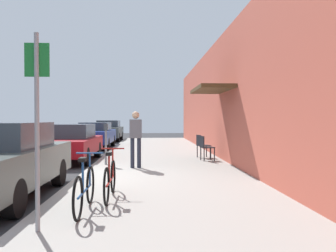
# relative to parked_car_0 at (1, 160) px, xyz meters

# --- Properties ---
(ground_plane) EXTENTS (60.00, 60.00, 0.00)m
(ground_plane) POSITION_rel_parked_car_0_xyz_m (1.10, 1.84, -0.78)
(ground_plane) COLOR #2D2D30
(sidewalk_slab) EXTENTS (4.50, 32.00, 0.12)m
(sidewalk_slab) POSITION_rel_parked_car_0_xyz_m (3.35, 3.84, -0.72)
(sidewalk_slab) COLOR #9E9B93
(sidewalk_slab) RESTS_ON ground_plane
(building_facade) EXTENTS (1.40, 32.00, 4.68)m
(building_facade) POSITION_rel_parked_car_0_xyz_m (5.74, 3.85, 1.57)
(building_facade) COLOR #BC5442
(building_facade) RESTS_ON ground_plane
(parked_car_0) EXTENTS (1.80, 4.40, 1.52)m
(parked_car_0) POSITION_rel_parked_car_0_xyz_m (0.00, 0.00, 0.00)
(parked_car_0) COLOR #47514C
(parked_car_0) RESTS_ON ground_plane
(parked_car_1) EXTENTS (1.80, 4.40, 1.40)m
(parked_car_1) POSITION_rel_parked_car_0_xyz_m (0.00, 6.14, -0.06)
(parked_car_1) COLOR maroon
(parked_car_1) RESTS_ON ground_plane
(parked_car_2) EXTENTS (1.80, 4.40, 1.40)m
(parked_car_2) POSITION_rel_parked_car_0_xyz_m (0.00, 12.05, -0.04)
(parked_car_2) COLOR navy
(parked_car_2) RESTS_ON ground_plane
(parked_car_3) EXTENTS (1.80, 4.40, 1.48)m
(parked_car_3) POSITION_rel_parked_car_0_xyz_m (0.00, 18.14, -0.01)
(parked_car_3) COLOR #47514C
(parked_car_3) RESTS_ON ground_plane
(parking_meter) EXTENTS (0.12, 0.10, 1.32)m
(parking_meter) POSITION_rel_parked_car_0_xyz_m (1.55, 4.22, 0.11)
(parking_meter) COLOR slate
(parking_meter) RESTS_ON sidewalk_slab
(street_sign) EXTENTS (0.32, 0.06, 2.60)m
(street_sign) POSITION_rel_parked_car_0_xyz_m (1.50, -2.44, 0.86)
(street_sign) COLOR gray
(street_sign) RESTS_ON sidewalk_slab
(bicycle_0) EXTENTS (0.46, 1.71, 0.90)m
(bicycle_0) POSITION_rel_parked_car_0_xyz_m (1.94, -1.50, -0.30)
(bicycle_0) COLOR black
(bicycle_0) RESTS_ON sidewalk_slab
(bicycle_1) EXTENTS (0.46, 1.71, 0.90)m
(bicycle_1) POSITION_rel_parked_car_0_xyz_m (2.24, -0.62, -0.30)
(bicycle_1) COLOR black
(bicycle_1) RESTS_ON sidewalk_slab
(cafe_chair_0) EXTENTS (0.51, 0.51, 0.87)m
(cafe_chair_0) POSITION_rel_parked_car_0_xyz_m (4.94, 5.13, -0.15)
(cafe_chair_0) COLOR black
(cafe_chair_0) RESTS_ON sidewalk_slab
(cafe_chair_1) EXTENTS (0.53, 0.53, 0.87)m
(cafe_chair_1) POSITION_rel_parked_car_0_xyz_m (4.94, 5.99, -0.15)
(cafe_chair_1) COLOR black
(cafe_chair_1) RESTS_ON sidewalk_slab
(pedestrian_standing) EXTENTS (0.36, 0.22, 1.70)m
(pedestrian_standing) POSITION_rel_parked_car_0_xyz_m (2.55, 3.40, 0.34)
(pedestrian_standing) COLOR #232838
(pedestrian_standing) RESTS_ON sidewalk_slab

